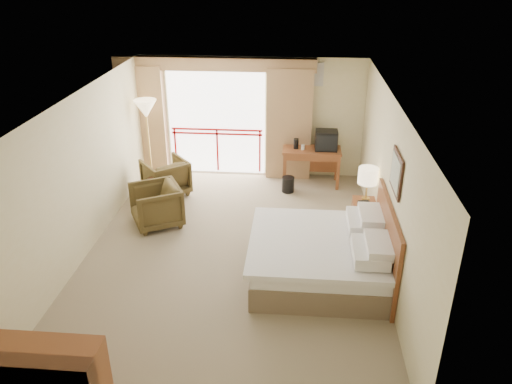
# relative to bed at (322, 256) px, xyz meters

# --- Properties ---
(floor) EXTENTS (7.00, 7.00, 0.00)m
(floor) POSITION_rel_bed_xyz_m (-1.50, 0.60, -0.38)
(floor) COLOR #86775A
(floor) RESTS_ON ground
(ceiling) EXTENTS (7.00, 7.00, 0.00)m
(ceiling) POSITION_rel_bed_xyz_m (-1.50, 0.60, 2.32)
(ceiling) COLOR white
(ceiling) RESTS_ON wall_back
(wall_back) EXTENTS (5.00, 0.00, 5.00)m
(wall_back) POSITION_rel_bed_xyz_m (-1.50, 4.10, 0.97)
(wall_back) COLOR beige
(wall_back) RESTS_ON ground
(wall_front) EXTENTS (5.00, 0.00, 5.00)m
(wall_front) POSITION_rel_bed_xyz_m (-1.50, -2.90, 0.97)
(wall_front) COLOR beige
(wall_front) RESTS_ON ground
(wall_left) EXTENTS (0.00, 7.00, 7.00)m
(wall_left) POSITION_rel_bed_xyz_m (-4.00, 0.60, 0.97)
(wall_left) COLOR beige
(wall_left) RESTS_ON ground
(wall_right) EXTENTS (0.00, 7.00, 7.00)m
(wall_right) POSITION_rel_bed_xyz_m (1.00, 0.60, 0.97)
(wall_right) COLOR beige
(wall_right) RESTS_ON ground
(balcony_door) EXTENTS (2.40, 0.00, 2.40)m
(balcony_door) POSITION_rel_bed_xyz_m (-2.30, 4.08, 0.82)
(balcony_door) COLOR white
(balcony_door) RESTS_ON wall_back
(balcony_railing) EXTENTS (2.09, 0.03, 1.02)m
(balcony_railing) POSITION_rel_bed_xyz_m (-2.30, 4.06, 0.44)
(balcony_railing) COLOR #A80E0F
(balcony_railing) RESTS_ON wall_back
(curtain_left) EXTENTS (1.00, 0.26, 2.50)m
(curtain_left) POSITION_rel_bed_xyz_m (-3.95, 3.95, 0.87)
(curtain_left) COLOR #95704D
(curtain_left) RESTS_ON wall_back
(curtain_right) EXTENTS (1.00, 0.26, 2.50)m
(curtain_right) POSITION_rel_bed_xyz_m (-0.65, 3.95, 0.87)
(curtain_right) COLOR #95704D
(curtain_right) RESTS_ON wall_back
(valance) EXTENTS (4.40, 0.22, 0.28)m
(valance) POSITION_rel_bed_xyz_m (-2.30, 3.98, 2.17)
(valance) COLOR #95704D
(valance) RESTS_ON wall_back
(hvac_vent) EXTENTS (0.50, 0.04, 0.50)m
(hvac_vent) POSITION_rel_bed_xyz_m (-0.20, 4.07, 1.97)
(hvac_vent) COLOR silver
(hvac_vent) RESTS_ON wall_back
(bed) EXTENTS (2.13, 2.06, 0.97)m
(bed) POSITION_rel_bed_xyz_m (0.00, 0.00, 0.00)
(bed) COLOR brown
(bed) RESTS_ON floor
(headboard) EXTENTS (0.06, 2.10, 1.30)m
(headboard) POSITION_rel_bed_xyz_m (0.96, 0.00, 0.27)
(headboard) COLOR brown
(headboard) RESTS_ON wall_right
(framed_art) EXTENTS (0.04, 0.72, 0.60)m
(framed_art) POSITION_rel_bed_xyz_m (0.97, 0.00, 1.47)
(framed_art) COLOR black
(framed_art) RESTS_ON wall_right
(nightstand) EXTENTS (0.47, 0.55, 0.64)m
(nightstand) POSITION_rel_bed_xyz_m (0.81, 1.45, -0.05)
(nightstand) COLOR brown
(nightstand) RESTS_ON floor
(table_lamp) EXTENTS (0.35, 0.35, 0.62)m
(table_lamp) POSITION_rel_bed_xyz_m (0.81, 1.50, 0.75)
(table_lamp) COLOR tan
(table_lamp) RESTS_ON nightstand
(phone) EXTENTS (0.22, 0.19, 0.08)m
(phone) POSITION_rel_bed_xyz_m (0.76, 1.30, 0.31)
(phone) COLOR black
(phone) RESTS_ON nightstand
(desk) EXTENTS (1.27, 0.61, 0.83)m
(desk) POSITION_rel_bed_xyz_m (-0.13, 3.63, 0.27)
(desk) COLOR brown
(desk) RESTS_ON floor
(tv) EXTENTS (0.48, 0.38, 0.43)m
(tv) POSITION_rel_bed_xyz_m (0.17, 3.57, 0.66)
(tv) COLOR black
(tv) RESTS_ON desk
(coffee_maker) EXTENTS (0.12, 0.12, 0.23)m
(coffee_maker) POSITION_rel_bed_xyz_m (-0.48, 3.58, 0.57)
(coffee_maker) COLOR black
(coffee_maker) RESTS_ON desk
(cup) EXTENTS (0.08, 0.08, 0.11)m
(cup) POSITION_rel_bed_xyz_m (-0.33, 3.53, 0.50)
(cup) COLOR white
(cup) RESTS_ON desk
(wastebasket) EXTENTS (0.32, 0.32, 0.34)m
(wastebasket) POSITION_rel_bed_xyz_m (-0.62, 3.12, -0.21)
(wastebasket) COLOR black
(wastebasket) RESTS_ON floor
(armchair_far) EXTENTS (1.19, 1.19, 0.78)m
(armchair_far) POSITION_rel_bed_xyz_m (-3.22, 2.80, -0.38)
(armchair_far) COLOR #413318
(armchair_far) RESTS_ON floor
(armchair_near) EXTENTS (1.18, 1.17, 0.80)m
(armchair_near) POSITION_rel_bed_xyz_m (-3.06, 1.46, -0.38)
(armchair_near) COLOR #413318
(armchair_near) RESTS_ON floor
(side_table) EXTENTS (0.52, 0.52, 0.57)m
(side_table) POSITION_rel_bed_xyz_m (-3.19, 2.25, 0.01)
(side_table) COLOR black
(side_table) RESTS_ON floor
(book) EXTENTS (0.18, 0.22, 0.02)m
(book) POSITION_rel_bed_xyz_m (-3.19, 2.25, 0.20)
(book) COLOR white
(book) RESTS_ON side_table
(floor_lamp) EXTENTS (0.48, 0.48, 1.90)m
(floor_lamp) POSITION_rel_bed_xyz_m (-3.69, 3.37, 1.26)
(floor_lamp) COLOR tan
(floor_lamp) RESTS_ON floor
(dresser) EXTENTS (1.30, 0.55, 0.86)m
(dresser) POSITION_rel_bed_xyz_m (-3.15, -2.85, 0.06)
(dresser) COLOR brown
(dresser) RESTS_ON floor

